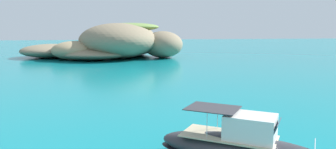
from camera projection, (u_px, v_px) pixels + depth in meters
name	position (u px, v px, depth m)	size (l,w,h in m)	color
islet_large	(129.00, 41.00, 75.15)	(24.05, 28.46, 8.11)	#84755B
islet_small	(72.00, 51.00, 71.20)	(28.69, 26.30, 4.06)	#84755B
motorboat_charcoal	(242.00, 147.00, 15.39)	(8.42, 7.09, 2.68)	#2D2D33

